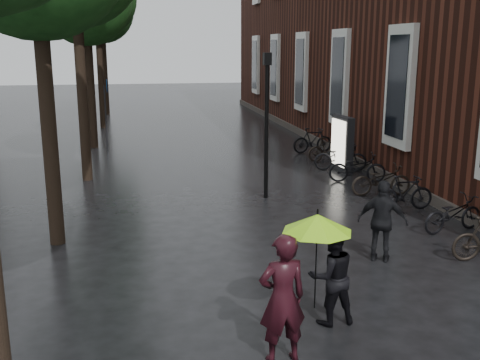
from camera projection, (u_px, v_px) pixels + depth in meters
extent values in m
cube|color=#38160F|center=(417.00, 5.00, 25.41)|extent=(10.00, 33.00, 12.00)
cube|color=silver|center=(401.00, 87.00, 16.59)|extent=(0.25, 1.60, 3.60)
cube|color=black|center=(398.00, 87.00, 16.58)|extent=(0.10, 1.20, 3.00)
cube|color=silver|center=(340.00, 78.00, 21.37)|extent=(0.25, 1.60, 3.60)
cube|color=black|center=(338.00, 78.00, 21.35)|extent=(0.10, 1.20, 3.00)
cube|color=silver|center=(302.00, 72.00, 26.15)|extent=(0.25, 1.60, 3.60)
cube|color=black|center=(300.00, 72.00, 26.13)|extent=(0.10, 1.20, 3.00)
cube|color=silver|center=(276.00, 68.00, 30.93)|extent=(0.25, 1.60, 3.60)
cube|color=black|center=(274.00, 68.00, 30.91)|extent=(0.10, 1.20, 3.00)
cube|color=silver|center=(256.00, 65.00, 35.70)|extent=(0.25, 1.60, 3.60)
cube|color=black|center=(255.00, 65.00, 35.69)|extent=(0.10, 1.20, 3.00)
cube|color=#3F3833|center=(310.00, 135.00, 25.89)|extent=(0.40, 33.00, 0.30)
cylinder|color=black|center=(50.00, 141.00, 11.70)|extent=(0.32, 0.32, 4.51)
cylinder|color=black|center=(83.00, 102.00, 17.42)|extent=(0.32, 0.32, 4.95)
cylinder|color=black|center=(91.00, 95.00, 23.18)|extent=(0.32, 0.32, 4.40)
cylinder|color=black|center=(101.00, 81.00, 28.89)|extent=(0.32, 0.32, 4.79)
cylinder|color=black|center=(105.00, 77.00, 34.64)|extent=(0.32, 0.32, 4.57)
imported|color=black|center=(282.00, 299.00, 7.47)|extent=(0.70, 0.50, 1.82)
imported|color=black|center=(332.00, 276.00, 8.54)|extent=(0.78, 0.63, 1.54)
cylinder|color=black|center=(316.00, 266.00, 7.94)|extent=(0.02, 0.02, 1.28)
cone|color=#9CF419|center=(317.00, 223.00, 7.79)|extent=(1.01, 1.01, 0.26)
cylinder|color=black|center=(318.00, 211.00, 7.75)|extent=(0.02, 0.02, 0.08)
imported|color=black|center=(383.00, 221.00, 11.04)|extent=(1.03, 0.84, 1.65)
imported|color=black|center=(453.00, 214.00, 12.87)|extent=(1.71, 0.91, 0.86)
imported|color=black|center=(405.00, 193.00, 14.57)|extent=(1.55, 0.49, 0.93)
imported|color=black|center=(381.00, 180.00, 16.02)|extent=(1.76, 0.71, 0.91)
imported|color=black|center=(357.00, 168.00, 17.58)|extent=(1.86, 0.98, 0.93)
imported|color=black|center=(341.00, 157.00, 19.22)|extent=(1.88, 1.03, 0.94)
imported|color=black|center=(328.00, 149.00, 20.74)|extent=(1.53, 0.49, 0.91)
imported|color=black|center=(312.00, 140.00, 22.41)|extent=(1.73, 0.72, 1.01)
cube|color=black|center=(342.00, 144.00, 18.99)|extent=(0.26, 1.25, 1.89)
cube|color=white|center=(338.00, 143.00, 18.96)|extent=(0.04, 1.05, 1.55)
cylinder|color=black|center=(266.00, 132.00, 15.43)|extent=(0.11, 0.11, 3.75)
cube|color=black|center=(267.00, 59.00, 14.97)|extent=(0.21, 0.21, 0.33)
sphere|color=#FFE5B2|center=(267.00, 59.00, 14.97)|extent=(0.17, 0.17, 0.17)
cylinder|color=#262628|center=(106.00, 118.00, 22.79)|extent=(0.06, 0.06, 2.62)
cylinder|color=navy|center=(107.00, 86.00, 22.50)|extent=(0.03, 0.52, 0.52)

